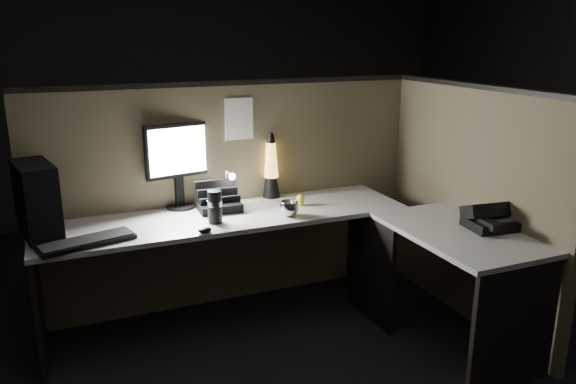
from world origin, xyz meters
name	(u,v)px	position (x,y,z in m)	size (l,w,h in m)	color
floor	(286,362)	(0.00, 0.00, 0.00)	(6.00, 6.00, 0.00)	black
room_shell	(286,76)	(0.00, 0.00, 1.62)	(6.00, 6.00, 6.00)	silver
partition_back	(234,196)	(0.00, 0.93, 0.75)	(2.66, 0.06, 1.50)	brown
partition_right	(470,206)	(1.33, 0.10, 0.75)	(0.06, 1.66, 1.50)	brown
desk	(297,249)	(0.18, 0.25, 0.58)	(2.60, 1.60, 0.73)	beige
pc_tower	(37,200)	(-1.22, 0.66, 0.94)	(0.18, 0.40, 0.42)	black
monitor	(178,157)	(-0.38, 0.88, 1.06)	(0.43, 0.18, 0.55)	black
keyboard	(87,242)	(-0.99, 0.41, 0.74)	(0.50, 0.17, 0.02)	black
mouse	(205,230)	(-0.36, 0.34, 0.75)	(0.08, 0.06, 0.03)	black
clip_lamp	(229,185)	(-0.06, 0.82, 0.86)	(0.04, 0.18, 0.23)	silver
organizer	(218,202)	(-0.16, 0.74, 0.78)	(0.27, 0.24, 0.20)	black
lava_lamp	(271,171)	(0.26, 0.87, 0.92)	(0.12, 0.12, 0.45)	black
travel_mug	(215,207)	(-0.25, 0.49, 0.83)	(0.09, 0.09, 0.20)	black
steel_mug	(289,209)	(0.20, 0.43, 0.78)	(0.12, 0.12, 0.09)	#B2B2BA
figurine	(301,198)	(0.36, 0.61, 0.78)	(0.05, 0.05, 0.05)	yellow
pinned_paper	(239,119)	(0.04, 0.90, 1.28)	(0.19, 0.00, 0.27)	white
desk_phone	(488,218)	(1.19, -0.22, 0.79)	(0.29, 0.30, 0.16)	black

